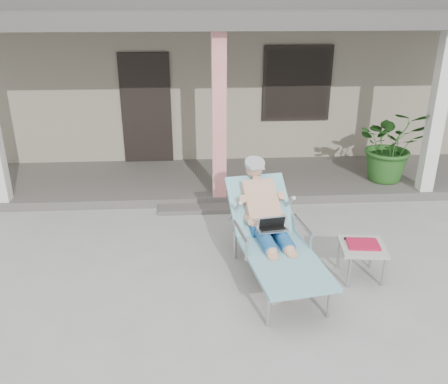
{
  "coord_description": "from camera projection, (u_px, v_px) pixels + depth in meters",
  "views": [
    {
      "loc": [
        -0.39,
        -5.1,
        3.25
      ],
      "look_at": [
        -0.02,
        0.6,
        0.85
      ],
      "focal_mm": 38.0,
      "sensor_mm": 36.0,
      "label": 1
    }
  ],
  "objects": [
    {
      "name": "porch_overhang",
      "position": [
        216.0,
        24.0,
        7.61
      ],
      "size": [
        10.0,
        2.3,
        2.85
      ],
      "color": "silver",
      "rests_on": "porch_deck"
    },
    {
      "name": "lounger",
      "position": [
        271.0,
        211.0,
        5.68
      ],
      "size": [
        1.1,
        2.16,
        1.36
      ],
      "rotation": [
        0.0,
        0.0,
        0.16
      ],
      "color": "#B7B7BC",
      "rests_on": "ground"
    },
    {
      "name": "porch_deck",
      "position": [
        217.0,
        180.0,
        8.71
      ],
      "size": [
        10.0,
        2.0,
        0.15
      ],
      "primitive_type": "cube",
      "color": "#605B56",
      "rests_on": "ground"
    },
    {
      "name": "potted_palm",
      "position": [
        391.0,
        145.0,
        8.29
      ],
      "size": [
        1.34,
        1.22,
        1.31
      ],
      "primitive_type": "imported",
      "rotation": [
        0.0,
        0.0,
        -0.18
      ],
      "color": "#26591E",
      "rests_on": "porch_deck"
    },
    {
      "name": "porch_step",
      "position": [
        220.0,
        208.0,
        7.66
      ],
      "size": [
        2.0,
        0.3,
        0.07
      ],
      "primitive_type": "cube",
      "color": "#605B56",
      "rests_on": "ground"
    },
    {
      "name": "house",
      "position": [
        209.0,
        65.0,
        11.31
      ],
      "size": [
        10.4,
        5.4,
        3.3
      ],
      "color": "gray",
      "rests_on": "ground"
    },
    {
      "name": "ground",
      "position": [
        229.0,
        272.0,
        5.98
      ],
      "size": [
        60.0,
        60.0,
        0.0
      ],
      "primitive_type": "plane",
      "color": "#9E9E99",
      "rests_on": "ground"
    },
    {
      "name": "side_table",
      "position": [
        362.0,
        248.0,
        5.73
      ],
      "size": [
        0.59,
        0.59,
        0.48
      ],
      "rotation": [
        0.0,
        0.0,
        -0.12
      ],
      "color": "#A9AAA5",
      "rests_on": "ground"
    }
  ]
}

